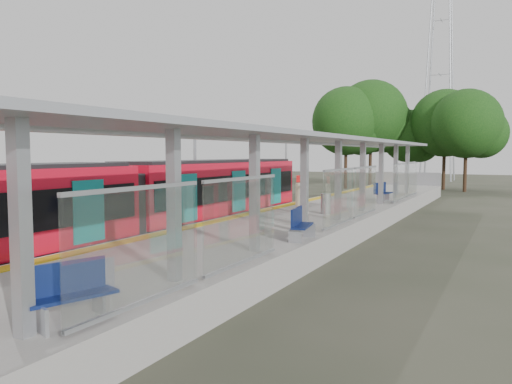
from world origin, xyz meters
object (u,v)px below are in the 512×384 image
train (116,203)px  bench_far (382,191)px  bench_near (68,291)px  bench_mid (300,223)px  info_pillar_far (301,203)px  litter_bin (326,204)px

train → bench_far: bearing=69.3°
bench_near → bench_mid: size_ratio=0.97×
bench_mid → train: bearing=-179.7°
train → info_pillar_far: train is taller
bench_mid → bench_near: bearing=-103.1°
info_pillar_far → litter_bin: bearing=96.8°
train → bench_near: train is taller
bench_near → info_pillar_far: size_ratio=0.80×
train → litter_bin: size_ratio=27.71×
bench_near → bench_far: (-0.38, 24.68, 0.06)m
bench_mid → bench_far: bench_far is taller
bench_near → bench_far: 24.69m
bench_mid → litter_bin: 7.56m
bench_mid → bench_far: bearing=82.0°
bench_far → litter_bin: 7.73m
bench_far → info_pillar_far: info_pillar_far is taller
train → bench_mid: 7.11m
info_pillar_far → bench_mid: bearing=-65.8°
train → bench_far: 17.56m
bench_near → info_pillar_far: info_pillar_far is taller
bench_mid → litter_bin: bench_mid is taller
train → bench_near: bearing=-51.4°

